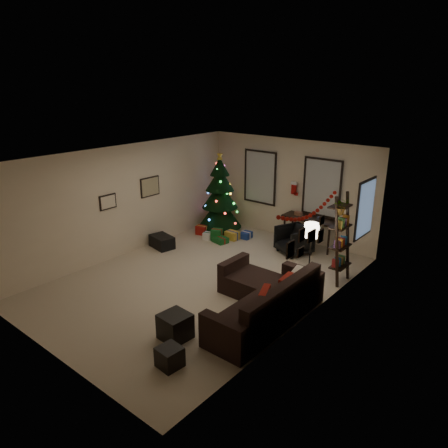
{
  "coord_description": "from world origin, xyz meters",
  "views": [
    {
      "loc": [
        5.7,
        -6.19,
        4.16
      ],
      "look_at": [
        0.1,
        0.6,
        1.15
      ],
      "focal_mm": 34.14,
      "sensor_mm": 36.0,
      "label": 1
    }
  ],
  "objects_px": {
    "christmas_tree": "(220,198)",
    "desk_chair": "(294,240)",
    "sofa": "(264,301)",
    "bookshelf": "(341,241)",
    "desk": "(310,221)"
  },
  "relations": [
    {
      "from": "christmas_tree",
      "to": "desk",
      "type": "distance_m",
      "value": 2.68
    },
    {
      "from": "christmas_tree",
      "to": "sofa",
      "type": "bearing_deg",
      "value": -40.19
    },
    {
      "from": "christmas_tree",
      "to": "desk_chair",
      "type": "relative_size",
      "value": 3.29
    },
    {
      "from": "sofa",
      "to": "christmas_tree",
      "type": "bearing_deg",
      "value": 139.81
    },
    {
      "from": "christmas_tree",
      "to": "bookshelf",
      "type": "xyz_separation_m",
      "value": [
        4.1,
        -0.92,
        -0.01
      ]
    },
    {
      "from": "christmas_tree",
      "to": "sofa",
      "type": "relative_size",
      "value": 0.86
    },
    {
      "from": "desk",
      "to": "bookshelf",
      "type": "distance_m",
      "value": 2.06
    },
    {
      "from": "sofa",
      "to": "desk_chair",
      "type": "height_order",
      "value": "sofa"
    },
    {
      "from": "christmas_tree",
      "to": "bookshelf",
      "type": "bearing_deg",
      "value": -12.6
    },
    {
      "from": "desk",
      "to": "desk_chair",
      "type": "xyz_separation_m",
      "value": [
        -0.08,
        -0.65,
        -0.34
      ]
    },
    {
      "from": "christmas_tree",
      "to": "sofa",
      "type": "distance_m",
      "value": 4.82
    },
    {
      "from": "bookshelf",
      "to": "desk_chair",
      "type": "bearing_deg",
      "value": 153.78
    },
    {
      "from": "desk",
      "to": "bookshelf",
      "type": "relative_size",
      "value": 0.74
    },
    {
      "from": "christmas_tree",
      "to": "bookshelf",
      "type": "distance_m",
      "value": 4.2
    },
    {
      "from": "desk",
      "to": "bookshelf",
      "type": "height_order",
      "value": "bookshelf"
    }
  ]
}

